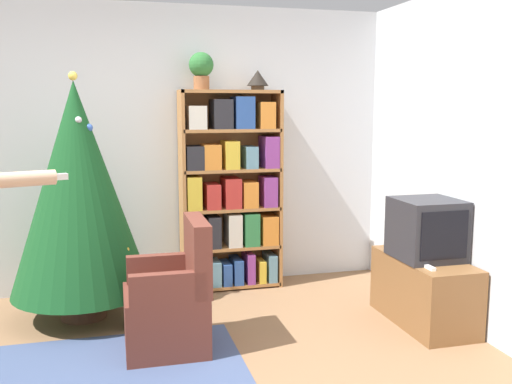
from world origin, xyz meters
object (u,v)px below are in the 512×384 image
object	(u,v)px
bookshelf	(231,192)
table_lamp	(258,79)
christmas_tree	(78,189)
television	(427,229)
potted_plant	(201,68)
armchair	(171,304)

from	to	relation	value
bookshelf	table_lamp	xyz separation A→B (m)	(0.25, 0.01, 1.03)
christmas_tree	table_lamp	xyz separation A→B (m)	(1.58, 0.48, 0.89)
television	potted_plant	world-z (taller)	potted_plant
table_lamp	potted_plant	bearing A→B (deg)	180.00
television	bookshelf	bearing A→B (deg)	134.73
bookshelf	armchair	world-z (taller)	bookshelf
television	table_lamp	xyz separation A→B (m)	(-1.01, 1.28, 1.18)
bookshelf	christmas_tree	distance (m)	1.42
television	armchair	distance (m)	2.01
christmas_tree	armchair	bearing A→B (deg)	-51.35
potted_plant	table_lamp	distance (m)	0.52
bookshelf	armchair	distance (m)	1.55
television	armchair	size ratio (longest dim) A/B	0.53
potted_plant	armchair	bearing A→B (deg)	-109.21
table_lamp	bookshelf	bearing A→B (deg)	-177.99
armchair	potted_plant	world-z (taller)	potted_plant
christmas_tree	potted_plant	size ratio (longest dim) A/B	5.93
christmas_tree	armchair	size ratio (longest dim) A/B	2.12
bookshelf	potted_plant	xyz separation A→B (m)	(-0.26, 0.01, 1.12)
television	table_lamp	bearing A→B (deg)	128.16
television	potted_plant	bearing A→B (deg)	139.92
armchair	potted_plant	size ratio (longest dim) A/B	2.80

